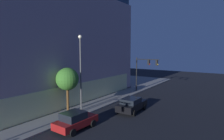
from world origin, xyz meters
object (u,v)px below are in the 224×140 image
modern_building (10,41)px  car_red (75,120)px  car_black (132,104)px  sidewalk_tree (67,79)px  street_lamp_sidewalk (81,64)px  traffic_light_far_corner (145,67)px

modern_building → car_red: (-5.17, -19.94, -7.94)m
car_red → car_black: (7.50, -1.91, 0.03)m
modern_building → car_red: 22.08m
sidewalk_tree → car_red: bearing=-125.7°
modern_building → street_lamp_sidewalk: (-1.06, -16.88, -3.15)m
sidewalk_tree → car_black: size_ratio=1.11×
car_black → street_lamp_sidewalk: bearing=124.3°
traffic_light_far_corner → street_lamp_sidewalk: bearing=172.2°
car_red → sidewalk_tree: bearing=54.3°
modern_building → car_red: modern_building is taller
modern_building → sidewalk_tree: (-2.37, -16.02, -4.79)m
traffic_light_far_corner → sidewalk_tree: 15.36m
traffic_light_far_corner → street_lamp_sidewalk: street_lamp_sidewalk is taller
street_lamp_sidewalk → car_red: bearing=-143.4°
traffic_light_far_corner → car_red: traffic_light_far_corner is taller
street_lamp_sidewalk → car_red: size_ratio=2.09×
traffic_light_far_corner → car_red: size_ratio=1.38×
sidewalk_tree → car_red: 5.75m
car_red → car_black: bearing=-14.3°
traffic_light_far_corner → car_red: 18.29m
street_lamp_sidewalk → traffic_light_far_corner: bearing=-7.8°
modern_building → traffic_light_far_corner: bearing=-55.8°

